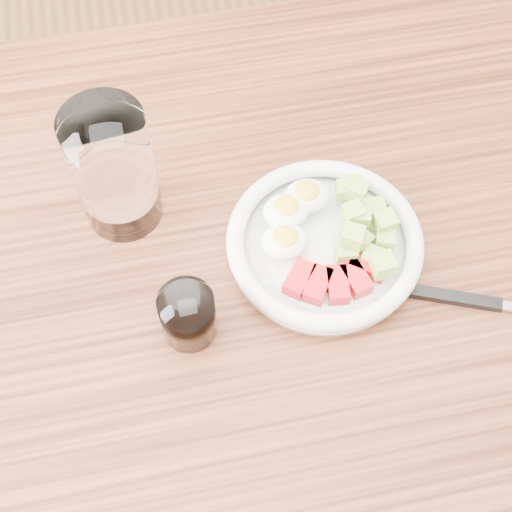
{
  "coord_description": "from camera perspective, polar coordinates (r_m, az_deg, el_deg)",
  "views": [
    {
      "loc": [
        -0.09,
        -0.39,
        1.51
      ],
      "look_at": [
        -0.01,
        0.01,
        0.8
      ],
      "focal_mm": 50.0,
      "sensor_mm": 36.0,
      "label": 1
    }
  ],
  "objects": [
    {
      "name": "dining_table",
      "position": [
        0.93,
        0.73,
        -4.41
      ],
      "size": [
        1.5,
        0.9,
        0.77
      ],
      "color": "brown",
      "rests_on": "ground"
    },
    {
      "name": "coffee_glass",
      "position": [
        0.78,
        -5.47,
        -4.76
      ],
      "size": [
        0.06,
        0.06,
        0.07
      ],
      "color": "white",
      "rests_on": "dining_table"
    },
    {
      "name": "water_glass",
      "position": [
        0.83,
        -11.32,
        6.79
      ],
      "size": [
        0.09,
        0.09,
        0.17
      ],
      "primitive_type": "cylinder",
      "color": "white",
      "rests_on": "dining_table"
    },
    {
      "name": "bowl",
      "position": [
        0.84,
        5.48,
        1.24
      ],
      "size": [
        0.23,
        0.23,
        0.06
      ],
      "color": "white",
      "rests_on": "dining_table"
    },
    {
      "name": "fork",
      "position": [
        0.86,
        17.58,
        -3.54
      ],
      "size": [
        0.21,
        0.1,
        0.01
      ],
      "color": "black",
      "rests_on": "dining_table"
    },
    {
      "name": "ground",
      "position": [
        1.56,
        0.45,
        -14.96
      ],
      "size": [
        4.0,
        4.0,
        0.0
      ],
      "primitive_type": "plane",
      "color": "brown",
      "rests_on": "ground"
    }
  ]
}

